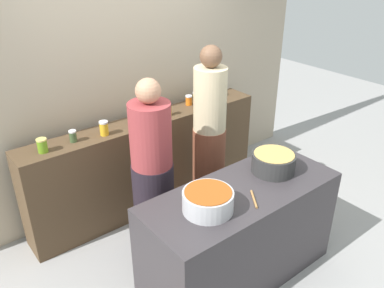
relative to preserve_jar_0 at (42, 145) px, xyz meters
The scene contains 18 objects.
ground 1.88m from the preserve_jar_0, 44.39° to the right, with size 12.00×12.00×0.00m, color #989795.
storefront_wall 1.22m from the preserve_jar_0, 19.46° to the left, with size 4.80×0.12×3.00m, color tan.
display_shelf 1.23m from the preserve_jar_0, ahead, with size 2.70×0.36×1.03m, color #4F3B27.
prep_table 1.86m from the preserve_jar_0, 51.44° to the right, with size 1.70×0.70×0.90m, color #343033.
preserve_jar_0 is the anchor object (origin of this frame).
preserve_jar_1 0.29m from the preserve_jar_0, ahead, with size 0.07×0.07×0.11m.
preserve_jar_2 0.58m from the preserve_jar_0, ahead, with size 0.08×0.08×0.14m.
preserve_jar_3 0.93m from the preserve_jar_0, ahead, with size 0.09×0.09×0.13m.
preserve_jar_4 1.33m from the preserve_jar_0, ahead, with size 0.07×0.07×0.12m.
preserve_jar_5 1.68m from the preserve_jar_0, ahead, with size 0.07×0.07×0.11m.
preserve_jar_6 1.78m from the preserve_jar_0, ahead, with size 0.09×0.09×0.13m.
preserve_jar_7 1.94m from the preserve_jar_0, ahead, with size 0.07×0.07×0.11m.
preserve_jar_8 2.11m from the preserve_jar_0, ahead, with size 0.08×0.08×0.12m.
cooking_pot_left 1.57m from the preserve_jar_0, 63.45° to the right, with size 0.38×0.38×0.16m.
cooking_pot_center 2.00m from the preserve_jar_0, 41.28° to the right, with size 0.37×0.37×0.17m.
wooden_spoon 1.86m from the preserve_jar_0, 55.13° to the right, with size 0.02×0.02×0.22m, color #9E703D.
cook_with_tongs 1.00m from the preserve_jar_0, 41.34° to the right, with size 0.38×0.38×1.71m.
cook_in_cap 1.57m from the preserve_jar_0, 19.46° to the right, with size 0.33×0.33×1.85m.
Camera 1 is at (-1.98, -2.15, 2.69)m, focal length 37.45 mm.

